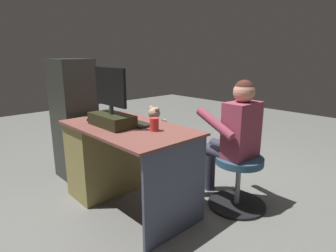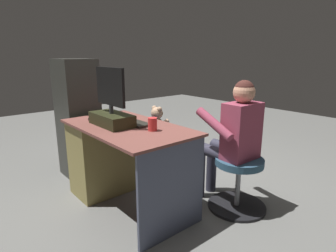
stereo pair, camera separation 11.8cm
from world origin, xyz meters
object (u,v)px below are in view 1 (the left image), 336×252
tv_remote (95,119)px  desk (110,156)px  person (232,133)px  computer_mouse (114,116)px  cup (154,124)px  keyboard (132,122)px  office_chair_teddy (155,150)px  monitor (112,111)px  teddy_bear (155,121)px  visitor_chair (238,178)px

tv_remote → desk: bearing=-96.7°
desk → person: (-0.89, -0.70, 0.28)m
computer_mouse → cup: cup is taller
computer_mouse → tv_remote: bearing=75.5°
keyboard → cup: (-0.32, 0.02, 0.04)m
keyboard → office_chair_teddy: bearing=-56.7°
office_chair_teddy → cup: bearing=139.6°
desk → office_chair_teddy: (0.12, -0.67, -0.13)m
monitor → tv_remote: bearing=0.1°
cup → person: size_ratio=0.09×
keyboard → computer_mouse: computer_mouse is taller
desk → office_chair_teddy: desk is taller
tv_remote → person: bearing=-109.8°
desk → teddy_bear: (0.12, -0.68, 0.21)m
computer_mouse → person: bearing=-146.0°
desk → monitor: (-0.22, 0.09, 0.48)m
monitor → computer_mouse: bearing=-36.0°
desk → tv_remote: size_ratio=8.17×
monitor → visitor_chair: 1.26m
teddy_bear → tv_remote: bearing=93.7°
cup → person: person is taller
office_chair_teddy → teddy_bear: bearing=-90.0°
desk → keyboard: size_ratio=2.92×
teddy_bear → office_chair_teddy: bearing=90.0°
cup → office_chair_teddy: 1.07m
monitor → visitor_chair: size_ratio=0.95×
tv_remote → person: size_ratio=0.13×
cup → visitor_chair: 0.92m
monitor → visitor_chair: monitor is taller
keyboard → computer_mouse: (0.29, 0.00, 0.01)m
computer_mouse → office_chair_teddy: 0.77m
person → visitor_chair: bearing=-177.9°
desk → cup: 0.71m
monitor → tv_remote: size_ratio=3.28×
keyboard → computer_mouse: 0.29m
teddy_bear → visitor_chair: (-1.10, -0.03, -0.34)m
desk → visitor_chair: size_ratio=2.38×
visitor_chair → computer_mouse: bearing=31.7°
desk → keyboard: keyboard is taller
keyboard → person: 0.89m
computer_mouse → office_chair_teddy: (0.10, -0.58, -0.50)m
office_chair_teddy → monitor: bearing=114.0°
desk → monitor: 0.53m
computer_mouse → office_chair_teddy: size_ratio=0.18×
tv_remote → teddy_bear: teddy_bear is taller
monitor → office_chair_teddy: monitor is taller
computer_mouse → visitor_chair: 1.28m
monitor → keyboard: 0.22m
monitor → teddy_bear: size_ratio=1.58×
keyboard → tv_remote: (0.33, 0.18, -0.00)m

